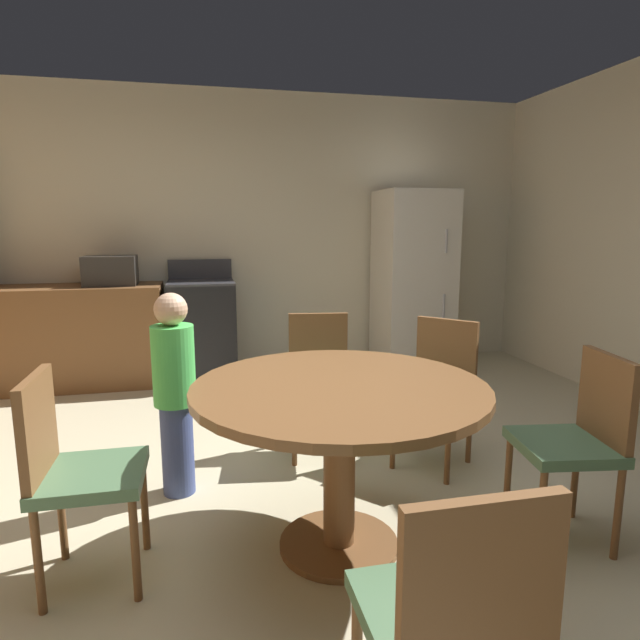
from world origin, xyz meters
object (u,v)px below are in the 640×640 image
Objects in this scene: oven_range at (203,329)px; chair_south at (454,617)px; chair_east at (579,435)px; chair_north at (320,374)px; microwave at (111,271)px; dining_table at (340,418)px; refrigerator at (413,281)px; chair_northeast at (438,382)px; person_child at (175,389)px; chair_west at (73,465)px.

oven_range is 1.26× the size of chair_south.
oven_range is at bearing -53.37° from chair_east.
chair_south is at bearing 4.04° from chair_north.
microwave reaches higher than chair_east.
oven_range is at bearing 100.83° from dining_table.
refrigerator reaches higher than dining_table.
chair_northeast is 1.97m from chair_south.
refrigerator is 4.00× the size of microwave.
chair_south is 0.80× the size of person_child.
chair_north is (0.15, 1.07, -0.11)m from dining_table.
chair_west is at bearing -75.28° from person_child.
chair_east is 1.41m from chair_south.
person_child is (0.36, 0.67, 0.08)m from chair_west.
chair_northeast is at bearing 45.18° from person_child.
chair_north reaches higher than dining_table.
refrigerator reaches higher than oven_range.
refrigerator reaches higher than microwave.
refrigerator is 3.08m from chair_east.
refrigerator is at bearing 87.74° from person_child.
dining_table is at bearing 0.00° from person_child.
microwave is 2.42m from chair_north.
dining_table is 1.46× the size of chair_north.
refrigerator is 2.02× the size of chair_east.
person_child is (-1.52, -0.05, 0.08)m from chair_northeast.
chair_northeast is 0.74m from chair_north.
chair_east is at bearing 64.57° from chair_northeast.
oven_range reaches higher than chair_east.
chair_west is (-0.52, -2.90, 0.03)m from oven_range.
oven_range is at bearing 129.28° from person_child.
microwave is at bearing -43.21° from chair_east.
refrigerator is at bearing 62.10° from dining_table.
chair_north and chair_south have the same top height.
chair_west is 0.76m from person_child.
dining_table is 1.09m from chair_northeast.
dining_table is 1.09m from chair_west.
person_child reaches higher than chair_north.
dining_table is at bearing -117.90° from refrigerator.
chair_north and chair_west have the same top height.
chair_northeast is 2.01m from chair_west.
microwave is 2.36m from person_child.
refrigerator is at bearing 150.86° from chair_north.
dining_table is at bearing 0.00° from chair_west.
chair_south is (-0.80, -1.80, 0.00)m from chair_northeast.
oven_range is 1.26× the size of chair_east.
chair_south is (-0.15, -2.15, 0.00)m from chair_north.
refrigerator is 2.02× the size of chair_northeast.
chair_west is at bearing -85.03° from microwave.
chair_south is at bearing -82.07° from oven_range.
chair_northeast is 1.00× the size of chair_south.
oven_range is 0.87× the size of dining_table.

